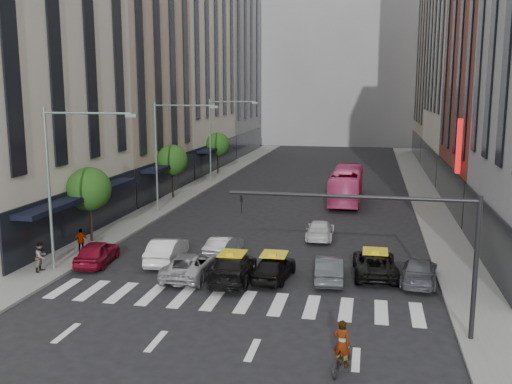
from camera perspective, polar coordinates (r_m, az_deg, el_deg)
The scene contains 34 objects.
ground at distance 26.71m, azimuth -3.07°, elevation -11.95°, with size 160.00×160.00×0.00m, color black.
sidewalk_left at distance 57.66m, azimuth -6.67°, elevation 0.11°, with size 3.00×96.00×0.15m, color slate.
sidewalk_right at distance 55.10m, azimuth 16.71°, elevation -0.72°, with size 3.00×96.00×0.15m, color slate.
building_left_a at distance 42.18m, azimuth -22.89°, elevation 14.75°, with size 8.00×18.00×28.00m, color beige.
building_left_b at distance 56.96m, azimuth -12.94°, elevation 11.85°, with size 8.00×16.00×24.00m, color tan.
building_left_c at distance 74.15m, azimuth -7.18°, elevation 16.21°, with size 8.00×20.00×36.00m, color beige.
building_left_d at distance 92.07m, azimuth -3.27°, elevation 13.20°, with size 8.00×18.00×30.00m, color gray.
building_right_b at distance 52.14m, azimuth 23.92°, elevation 12.54°, with size 8.00×18.00×26.00m, color brown.
building_right_c at distance 71.46m, azimuth 21.00°, elevation 17.50°, with size 8.00×20.00×40.00m, color beige.
building_right_d at distance 89.67m, azimuth 18.77°, elevation 12.13°, with size 8.00×18.00×28.00m, color tan.
building_far at distance 109.41m, azimuth 8.42°, elevation 14.19°, with size 30.00×10.00×36.00m, color gray.
tree_near at distance 38.99m, azimuth -16.34°, elevation 0.29°, with size 2.88×2.88×4.95m.
tree_mid at distance 53.50m, azimuth -8.38°, elevation 3.16°, with size 2.88×2.88×4.95m.
tree_far at distance 68.67m, azimuth -3.85°, elevation 4.77°, with size 2.88×2.88×4.95m.
streetlamp_near at distance 32.63m, azimuth -18.68°, elevation 2.32°, with size 5.38×0.25×9.00m.
streetlamp_mid at distance 47.06m, azimuth -8.91°, elevation 4.97°, with size 5.38×0.25×9.00m.
streetlamp_far at distance 62.26m, azimuth -3.77°, elevation 6.30°, with size 5.38×0.25×9.00m.
traffic_signal at distance 23.65m, azimuth 14.59°, elevation -3.80°, with size 10.10×0.20×6.00m.
liberty_sign at distance 44.57m, azimuth 19.63°, elevation 4.35°, with size 0.30×0.70×4.00m.
car_red at distance 34.70m, azimuth -15.60°, elevation -5.84°, with size 1.67×4.16×1.42m, color maroon.
car_white_front at distance 34.15m, azimuth -8.89°, elevation -5.79°, with size 1.57×4.50×1.48m, color silver.
car_silver at distance 31.43m, azimuth -6.60°, elevation -7.26°, with size 2.25×4.89×1.36m, color #A5A5AA.
taxi_left at distance 30.59m, azimuth -2.35°, elevation -7.55°, with size 2.10×5.17×1.50m, color black.
taxi_center at distance 30.77m, azimuth 1.82°, elevation -7.53°, with size 1.66×4.12×1.40m, color black.
car_grey_mid at distance 30.92m, azimuth 7.32°, elevation -7.56°, with size 1.44×4.14×1.36m, color #36393C.
taxi_right at distance 32.10m, azimuth 11.80°, elevation -7.03°, with size 2.27×4.92×1.37m, color black.
car_grey_curb at distance 31.51m, azimuth 16.01°, elevation -7.60°, with size 1.82×4.47×1.30m, color #47484F.
car_row2_left at distance 35.18m, azimuth -3.25°, elevation -5.40°, with size 1.33×3.81×1.26m, color #A3A2A7.
car_row2_right at distance 39.38m, azimuth 6.43°, elevation -3.75°, with size 1.77×4.35×1.26m, color silver.
bus at distance 52.52m, azimuth 9.04°, elevation 0.67°, with size 2.56×10.95×3.05m, color #DF4180.
motorcycle at distance 21.55m, azimuth 8.54°, elevation -16.39°, with size 0.60×1.71×0.90m, color black.
rider at distance 21.00m, azimuth 8.64°, elevation -13.14°, with size 0.64×0.42×1.76m, color gray.
pedestrian_near at distance 33.81m, azimuth -20.70°, elevation -6.08°, with size 0.80×0.63×1.65m, color gray.
pedestrian_far at distance 36.78m, azimuth -17.08°, elevation -4.69°, with size 0.90×0.37×1.53m, color gray.
Camera 1 is at (6.29, -23.94, 10.03)m, focal length 40.00 mm.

